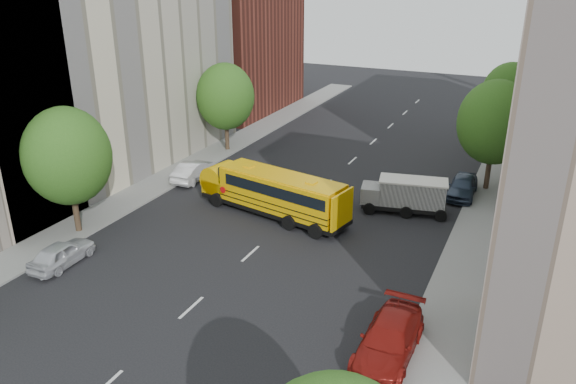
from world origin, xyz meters
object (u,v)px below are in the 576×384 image
Objects in this scene: street_tree_1 at (67,156)px; safari_truck at (406,195)px; street_tree_5 at (510,94)px; street_tree_4 at (495,122)px; parked_car_0 at (62,253)px; street_tree_2 at (225,97)px; school_bus at (272,191)px; parked_car_1 at (194,171)px; parked_car_3 at (389,340)px; parked_car_4 at (463,186)px.

safari_truck is (17.56, 11.51, -3.71)m from street_tree_1.
street_tree_4 is at bearing -90.00° from street_tree_5.
street_tree_4 is 2.01× the size of parked_car_0.
street_tree_4 is (22.00, 0.00, 0.25)m from street_tree_2.
street_tree_5 is at bearing 53.75° from street_tree_1.
parked_car_1 is (-8.29, 3.19, -0.95)m from school_bus.
school_bus is 8.93m from parked_car_1.
safari_truck reaches higher than parked_car_3.
school_bus reaches higher than safari_truck.
street_tree_2 is 19.06m from safari_truck.
safari_truck is at bearing 38.79° from school_bus.
street_tree_1 is 0.98× the size of street_tree_4.
street_tree_1 is at bearing -143.61° from parked_car_4.
parked_car_3 is at bearing -46.13° from street_tree_2.
parked_car_0 is at bearing -120.62° from street_tree_5.
parked_car_4 reaches higher than parked_car_1.
street_tree_1 reaches higher than safari_truck.
street_tree_5 is 0.68× the size of school_bus.
street_tree_2 is 1.72× the size of parked_car_1.
street_tree_2 is at bearing 180.00° from street_tree_4.
street_tree_4 reaches higher than street_tree_1.
safari_truck is 16.19m from parked_car_1.
safari_truck is (7.87, 4.08, -0.45)m from school_bus.
street_tree_2 is at bearing -83.40° from parked_car_1.
parked_car_3 is (-1.40, -33.43, -3.92)m from street_tree_5.
parked_car_3 is (20.60, -3.43, -4.17)m from street_tree_1.
parked_car_0 is at bearing -57.47° from street_tree_1.
parked_car_4 is at bearing -168.76° from parked_car_1.
parked_car_0 is (2.20, -3.45, -4.26)m from street_tree_1.
street_tree_5 reaches higher than parked_car_1.
street_tree_1 is at bearing 170.88° from parked_car_3.
street_tree_1 is 11.51m from parked_car_1.
street_tree_5 reaches higher than school_bus.
safari_truck is 1.27× the size of parked_car_4.
street_tree_5 is 14.70m from parked_car_4.
street_tree_2 is at bearing -151.39° from street_tree_5.
parked_car_3 is 19.33m from parked_car_4.
street_tree_5 reaches higher than parked_car_0.
street_tree_2 is 21.10m from parked_car_4.
street_tree_2 is 1.91× the size of parked_car_0.
street_tree_2 reaches higher than school_bus.
street_tree_5 is 1.67× the size of parked_car_4.
street_tree_2 is at bearing 172.91° from parked_car_4.
parked_car_4 is at bearing -123.76° from street_tree_4.
street_tree_5 is (-0.00, 12.00, -0.37)m from street_tree_4.
street_tree_4 reaches higher than street_tree_5.
street_tree_5 is at bearing -140.89° from parked_car_1.
street_tree_1 is 21.29m from parked_car_3.
street_tree_5 is 19.33m from safari_truck.
school_bus is at bearing -139.36° from street_tree_4.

